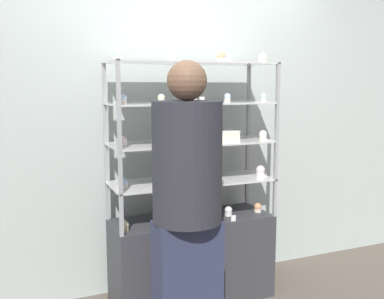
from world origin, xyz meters
name	(u,v)px	position (x,y,z in m)	size (l,w,h in m)	color
ground_plane	(192,298)	(0.00, 0.00, 0.00)	(20.00, 20.00, 0.00)	brown
back_wall	(174,121)	(0.00, 0.36, 1.30)	(8.00, 0.05, 2.60)	#A8B2AD
display_base	(192,258)	(0.00, 0.00, 0.31)	(1.17, 0.43, 0.62)	#333338
display_riser_lower	(192,183)	(0.00, 0.00, 0.88)	(1.17, 0.43, 0.28)	#99999E
display_riser_middle	(192,144)	(0.00, 0.00, 1.16)	(1.17, 0.43, 0.28)	#99999E
display_riser_upper	(192,105)	(0.00, 0.00, 1.44)	(1.17, 0.43, 0.28)	#99999E
display_riser_top	(192,65)	(0.00, 0.00, 1.72)	(1.17, 0.43, 0.28)	#99999E
layer_cake_centerpiece	(193,207)	(0.04, 0.06, 0.68)	(0.21, 0.21, 0.12)	#DBBC84
sheet_cake_frosted	(219,136)	(0.20, -0.02, 1.22)	(0.26, 0.17, 0.07)	beige
cupcake_0	(125,227)	(-0.53, -0.12, 0.66)	(0.06, 0.06, 0.07)	#CCB28C
cupcake_1	(161,220)	(-0.26, -0.06, 0.66)	(0.06, 0.06, 0.07)	beige
cupcake_2	(228,211)	(0.27, -0.06, 0.66)	(0.06, 0.06, 0.07)	white
cupcake_3	(258,208)	(0.51, -0.06, 0.66)	(0.06, 0.06, 0.07)	beige
price_tag_0	(233,218)	(0.24, -0.20, 0.64)	(0.04, 0.00, 0.04)	white
cupcake_4	(123,183)	(-0.53, -0.08, 0.94)	(0.07, 0.07, 0.08)	beige
cupcake_5	(197,177)	(0.01, -0.08, 0.94)	(0.07, 0.07, 0.08)	beige
cupcake_6	(260,171)	(0.53, -0.07, 0.94)	(0.07, 0.07, 0.08)	white
price_tag_1	(207,182)	(0.03, -0.20, 0.92)	(0.04, 0.00, 0.04)	white
cupcake_7	(122,142)	(-0.52, -0.07, 1.21)	(0.06, 0.06, 0.07)	beige
cupcake_8	(197,138)	(0.01, -0.07, 1.21)	(0.06, 0.06, 0.07)	#CCB28C
cupcake_9	(263,135)	(0.52, -0.10, 1.21)	(0.06, 0.06, 0.07)	beige
price_tag_2	(206,142)	(0.02, -0.20, 1.20)	(0.04, 0.00, 0.04)	white
cupcake_10	(123,99)	(-0.52, -0.10, 1.49)	(0.05, 0.05, 0.06)	beige
cupcake_11	(161,99)	(-0.27, -0.11, 1.49)	(0.05, 0.05, 0.06)	beige
cupcake_12	(194,98)	(-0.01, -0.07, 1.49)	(0.05, 0.05, 0.06)	#CCB28C
cupcake_13	(227,98)	(0.26, -0.04, 1.49)	(0.05, 0.05, 0.06)	beige
cupcake_14	(264,98)	(0.53, -0.08, 1.49)	(0.05, 0.05, 0.06)	beige
price_tag_3	(202,100)	(-0.01, -0.20, 1.48)	(0.04, 0.00, 0.04)	white
cupcake_15	(119,54)	(-0.53, -0.05, 1.77)	(0.06, 0.06, 0.07)	white
cupcake_16	(171,55)	(-0.18, -0.08, 1.77)	(0.06, 0.06, 0.07)	white
cupcake_17	(221,57)	(0.19, -0.08, 1.77)	(0.06, 0.06, 0.07)	white
cupcake_18	(262,58)	(0.54, -0.05, 1.77)	(0.06, 0.06, 0.07)	white
price_tag_4	(228,58)	(0.18, -0.20, 1.76)	(0.04, 0.00, 0.04)	white
customer_figure	(187,201)	(-0.28, -0.58, 0.92)	(0.40, 0.40, 1.71)	#282D47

